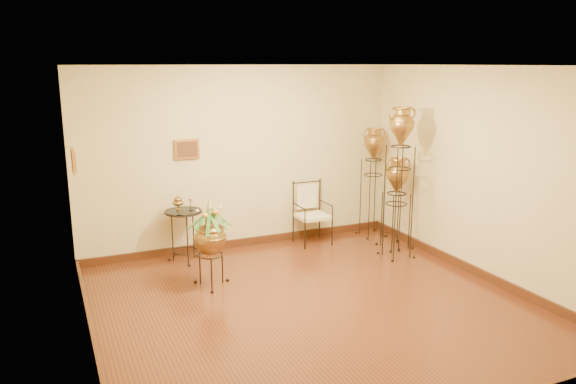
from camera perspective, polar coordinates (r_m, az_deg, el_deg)
name	(u,v)px	position (r m, az deg, el deg)	size (l,w,h in m)	color
ground	(313,306)	(6.82, 2.53, -11.52)	(5.00, 5.00, 0.00)	#5C2715
room_shell	(314,163)	(6.31, 2.61, 2.97)	(5.02, 5.02, 2.81)	beige
amphora_tall	(399,181)	(8.31, 11.23, 1.06)	(0.52, 0.52, 2.24)	black
amphora_mid	(373,182)	(9.34, 8.60, 1.06)	(0.51, 0.51, 1.82)	black
amphora_short	(396,203)	(8.82, 10.93, -1.07)	(0.44, 0.44, 1.44)	black
planter_urn	(210,236)	(7.23, -7.91, -4.40)	(0.75, 0.75, 1.22)	black
armchair	(313,214)	(8.91, 2.51, -2.22)	(0.55, 0.51, 0.98)	black
side_table	(184,235)	(8.27, -10.49, -4.31)	(0.67, 0.67, 0.97)	black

